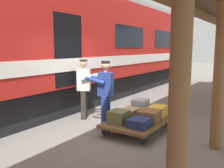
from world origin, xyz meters
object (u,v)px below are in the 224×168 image
at_px(suitcase_olive_duffel, 119,117).
at_px(suitcase_teal_softside, 139,110).
at_px(suitcase_tan_vintage, 129,113).
at_px(porter_in_overalls, 105,92).
at_px(suitcase_gray_aluminum, 140,103).
at_px(luggage_cart, 139,121).
at_px(suitcase_yellow_case, 158,111).
at_px(suitcase_navy_fabric, 139,123).
at_px(train_car, 33,47).
at_px(porter_by_door, 85,87).
at_px(suitcase_brown_leather, 149,116).

bearing_deg(suitcase_olive_duffel, suitcase_teal_softside, -90.00).
distance_m(suitcase_tan_vintage, porter_in_overalls, 0.82).
bearing_deg(suitcase_gray_aluminum, luggage_cart, 114.18).
xyz_separation_m(suitcase_yellow_case, suitcase_tan_vintage, (0.54, 0.53, -0.01)).
bearing_deg(suitcase_gray_aluminum, suitcase_tan_vintage, 88.09).
bearing_deg(luggage_cart, porter_in_overalls, 15.81).
bearing_deg(suitcase_navy_fabric, train_car, -5.66).
bearing_deg(suitcase_tan_vintage, suitcase_gray_aluminum, -91.91).
xyz_separation_m(suitcase_teal_softside, suitcase_tan_vintage, (0.00, 0.53, 0.03)).
relative_size(suitcase_yellow_case, suitcase_tan_vintage, 0.97).
distance_m(train_car, suitcase_yellow_case, 4.29).
distance_m(suitcase_gray_aluminum, porter_in_overalls, 1.07).
height_order(suitcase_teal_softside, porter_by_door, porter_by_door).
distance_m(train_car, suitcase_navy_fabric, 4.27).
relative_size(suitcase_brown_leather, suitcase_tan_vintage, 0.98).
bearing_deg(train_car, suitcase_gray_aluminum, -168.33).
bearing_deg(porter_by_door, suitcase_olive_duffel, 157.47).
bearing_deg(suitcase_olive_duffel, porter_by_door, -22.53).
xyz_separation_m(suitcase_tan_vintage, porter_in_overalls, (0.58, 0.24, 0.53)).
distance_m(suitcase_brown_leather, porter_by_door, 2.14).
xyz_separation_m(train_car, suitcase_brown_leather, (-3.91, -0.14, -1.65)).
bearing_deg(suitcase_gray_aluminum, porter_in_overalls, 53.22).
bearing_deg(suitcase_navy_fabric, porter_by_door, -17.04).
distance_m(suitcase_teal_softside, porter_by_door, 1.68).
distance_m(suitcase_brown_leather, porter_in_overalls, 1.26).
relative_size(suitcase_yellow_case, suitcase_teal_softside, 0.97).
relative_size(luggage_cart, suitcase_navy_fabric, 3.83).
xyz_separation_m(suitcase_brown_leather, porter_by_door, (2.07, -0.11, 0.51)).
bearing_deg(suitcase_olive_duffel, suitcase_brown_leather, -135.81).
xyz_separation_m(suitcase_navy_fabric, porter_by_door, (2.07, -0.63, 0.55)).
distance_m(suitcase_teal_softside, suitcase_gray_aluminum, 0.19).
xyz_separation_m(suitcase_teal_softside, porter_by_door, (1.53, 0.42, 0.56)).
bearing_deg(luggage_cart, suitcase_tan_vintage, 0.00).
distance_m(suitcase_brown_leather, suitcase_teal_softside, 0.76).
distance_m(suitcase_tan_vintage, porter_by_door, 1.62).
bearing_deg(luggage_cart, suitcase_brown_leather, 180.00).
bearing_deg(suitcase_teal_softside, train_car, 11.16).
relative_size(train_car, luggage_cart, 10.55).
bearing_deg(suitcase_brown_leather, luggage_cart, -0.00).
bearing_deg(suitcase_brown_leather, suitcase_gray_aluminum, -47.03).
distance_m(suitcase_olive_duffel, suitcase_gray_aluminum, 1.09).
xyz_separation_m(suitcase_olive_duffel, suitcase_teal_softside, (0.00, -1.05, -0.06)).
relative_size(suitcase_brown_leather, suitcase_teal_softside, 0.99).
relative_size(suitcase_navy_fabric, suitcase_olive_duffel, 1.13).
height_order(suitcase_yellow_case, suitcase_olive_duffel, suitcase_olive_duffel).
bearing_deg(porter_in_overalls, porter_by_door, -20.24).
distance_m(suitcase_brown_leather, suitcase_tan_vintage, 0.54).
relative_size(luggage_cart, suitcase_olive_duffel, 4.34).
distance_m(porter_in_overalls, porter_by_door, 1.01).
bearing_deg(train_car, suitcase_tan_vintage, -177.64).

